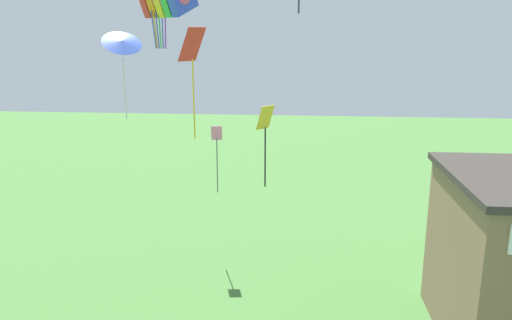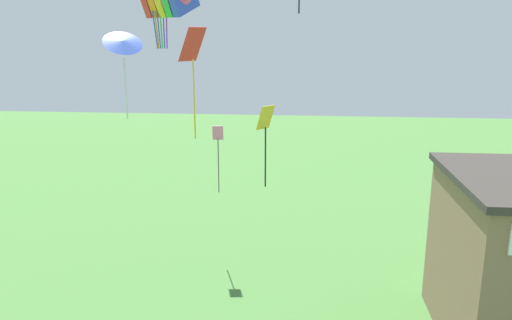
% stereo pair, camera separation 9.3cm
% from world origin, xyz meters
% --- Properties ---
extents(kite_red_diamond, '(0.86, 0.98, 3.59)m').
position_xyz_m(kite_red_diamond, '(-2.21, 9.07, 9.78)').
color(kite_red_diamond, red).
extents(kite_yellow_diamond, '(0.58, 0.63, 2.66)m').
position_xyz_m(kite_yellow_diamond, '(0.17, 8.58, 7.54)').
color(kite_yellow_diamond, yellow).
extents(kite_blue_delta, '(1.82, 1.76, 3.16)m').
position_xyz_m(kite_blue_delta, '(-5.02, 10.48, 10.24)').
color(kite_blue_delta, blue).
extents(kite_pink_diamond, '(0.53, 0.25, 3.30)m').
position_xyz_m(kite_pink_diamond, '(-2.68, 16.00, 5.24)').
color(kite_pink_diamond, pink).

